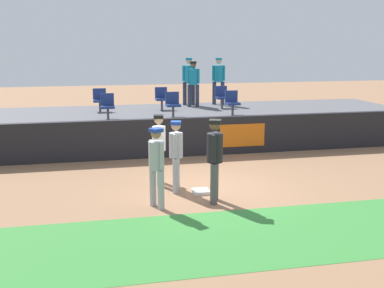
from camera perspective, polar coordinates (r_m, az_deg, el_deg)
The scene contains 18 objects.
ground_plane at distance 11.79m, azimuth 1.82°, elevation -5.53°, with size 60.00×60.00×0.00m, color #936B4C.
grass_foreground_strip at distance 9.17m, azimuth 6.31°, elevation -10.84°, with size 18.00×2.80×0.01m, color #388438.
first_base at distance 11.57m, azimuth 1.06°, elevation -5.67°, with size 0.40×0.40×0.08m, color white.
player_fielder_home at distance 12.12m, azimuth -3.93°, elevation -0.05°, with size 0.41×0.54×1.78m.
player_runner_visitor at distance 11.45m, azimuth -1.91°, elevation -0.87°, with size 0.41×0.47×1.73m.
player_coach_visitor at distance 10.35m, azimuth -4.25°, elevation -2.17°, with size 0.45×0.46×1.77m.
player_umpire at distance 10.69m, azimuth 2.72°, elevation -1.30°, with size 0.46×0.50×1.89m.
field_wall at distance 15.15m, azimuth -1.53°, elevation 0.82°, with size 18.00×0.26×1.23m.
bleacher_platform at distance 17.65m, azimuth -3.12°, elevation 2.13°, with size 18.00×4.80×1.05m, color #59595E.
seat_front_right at distance 16.90m, azimuth 4.80°, elevation 5.08°, with size 0.45×0.44×0.84m.
seat_back_right at distance 18.65m, azimuth 3.55°, elevation 5.76°, with size 0.47×0.44×0.84m.
seat_back_center at distance 18.16m, azimuth -3.65°, elevation 5.58°, with size 0.46×0.44×0.84m.
seat_front_left at distance 16.18m, azimuth -10.02°, elevation 4.63°, with size 0.44×0.44×0.84m.
seat_front_center at distance 16.41m, azimuth -2.31°, elevation 4.91°, with size 0.47×0.44×0.84m.
seat_back_left at distance 17.96m, azimuth -10.93°, elevation 5.32°, with size 0.48×0.44×0.84m.
spectator_hooded at distance 19.64m, azimuth 3.18°, elevation 7.89°, with size 0.51×0.44×1.88m.
spectator_capped at distance 19.41m, azimuth -0.38°, elevation 7.88°, with size 0.52×0.44×1.89m.
spectator_casual at distance 18.89m, azimuth 0.15°, elevation 7.55°, with size 0.48×0.41×1.77m.
Camera 1 is at (-2.75, -10.90, 3.56)m, focal length 44.83 mm.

